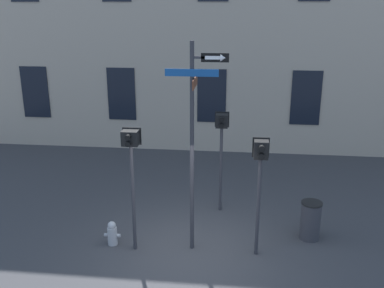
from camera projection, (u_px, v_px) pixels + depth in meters
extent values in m
plane|color=#38383A|center=(189.00, 253.00, 9.67)|extent=(60.00, 60.00, 0.00)
cube|color=black|center=(35.00, 92.00, 16.57)|extent=(1.07, 0.03, 1.99)
cube|color=black|center=(121.00, 94.00, 16.21)|extent=(1.07, 0.03, 1.99)
cube|color=black|center=(212.00, 96.00, 15.85)|extent=(1.07, 0.03, 1.99)
cube|color=black|center=(306.00, 98.00, 15.49)|extent=(1.07, 0.03, 1.99)
cylinder|color=#2D2D33|center=(192.00, 152.00, 9.17)|extent=(0.09, 0.09, 4.67)
cube|color=#2D2D33|center=(203.00, 57.00, 8.54)|extent=(0.46, 0.05, 0.05)
cube|color=#14478C|center=(192.00, 73.00, 8.60)|extent=(1.09, 0.02, 0.15)
cube|color=brown|center=(195.00, 83.00, 8.71)|extent=(0.02, 0.82, 0.19)
cube|color=black|center=(215.00, 58.00, 8.50)|extent=(0.56, 0.02, 0.18)
cube|color=white|center=(213.00, 58.00, 8.49)|extent=(0.32, 0.01, 0.07)
cone|color=white|center=(223.00, 58.00, 8.47)|extent=(0.10, 0.14, 0.14)
cylinder|color=#2D2D33|center=(133.00, 199.00, 9.47)|extent=(0.08, 0.08, 2.50)
cube|color=black|center=(130.00, 138.00, 9.04)|extent=(0.35, 0.26, 0.32)
cube|color=black|center=(132.00, 136.00, 9.17)|extent=(0.41, 0.02, 0.38)
cylinder|color=black|center=(128.00, 137.00, 8.84)|extent=(0.11, 0.12, 0.11)
cylinder|color=black|center=(128.00, 144.00, 8.88)|extent=(0.11, 0.12, 0.11)
cylinder|color=orange|center=(129.00, 136.00, 8.89)|extent=(0.09, 0.01, 0.09)
cylinder|color=#2D2D33|center=(258.00, 208.00, 9.30)|extent=(0.08, 0.08, 2.29)
cube|color=black|center=(261.00, 149.00, 8.89)|extent=(0.30, 0.26, 0.38)
cube|color=black|center=(261.00, 147.00, 9.02)|extent=(0.36, 0.02, 0.44)
cylinder|color=black|center=(262.00, 148.00, 8.68)|extent=(0.13, 0.12, 0.13)
cylinder|color=black|center=(261.00, 156.00, 8.74)|extent=(0.13, 0.12, 0.13)
cylinder|color=#EA4C14|center=(262.00, 148.00, 8.74)|extent=(0.11, 0.01, 0.11)
cylinder|color=#2D2D33|center=(221.00, 170.00, 11.38)|extent=(0.08, 0.08, 2.35)
cube|color=black|center=(222.00, 121.00, 10.96)|extent=(0.31, 0.26, 0.35)
cube|color=black|center=(222.00, 119.00, 11.10)|extent=(0.37, 0.02, 0.41)
cylinder|color=black|center=(222.00, 120.00, 10.76)|extent=(0.12, 0.12, 0.12)
cylinder|color=black|center=(221.00, 126.00, 10.81)|extent=(0.12, 0.12, 0.12)
cylinder|color=#EA4C14|center=(222.00, 119.00, 10.81)|extent=(0.10, 0.01, 0.10)
cylinder|color=#A5A5A8|center=(112.00, 236.00, 9.97)|extent=(0.22, 0.22, 0.43)
sphere|color=#A5A5A8|center=(112.00, 225.00, 9.88)|extent=(0.19, 0.19, 0.19)
cylinder|color=#A5A5A8|center=(106.00, 235.00, 9.98)|extent=(0.08, 0.08, 0.08)
cylinder|color=#A5A5A8|center=(119.00, 235.00, 9.94)|extent=(0.08, 0.08, 0.08)
cylinder|color=#333338|center=(310.00, 221.00, 10.16)|extent=(0.47, 0.47, 0.91)
cylinder|color=black|center=(312.00, 203.00, 10.01)|extent=(0.50, 0.50, 0.04)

